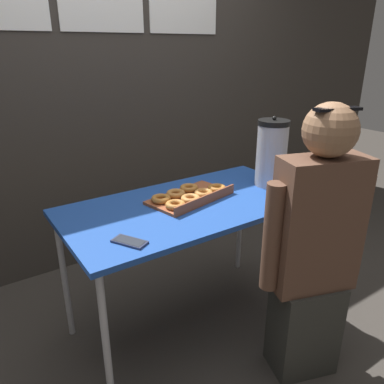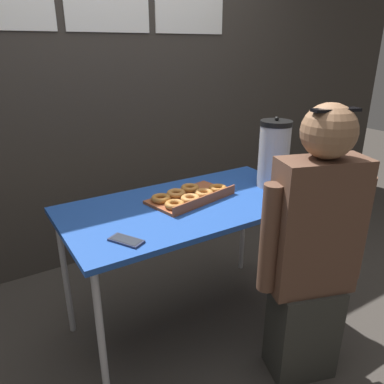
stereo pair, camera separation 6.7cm
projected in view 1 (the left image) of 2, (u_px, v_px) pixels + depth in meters
ground_plane at (191, 321)px, 2.26m from camera, size 12.00×12.00×0.00m
back_wall at (107, 94)px, 2.63m from camera, size 6.00×0.11×2.44m
folding_table at (191, 212)px, 1.99m from camera, size 1.34×0.69×0.77m
donut_box at (189, 196)px, 2.01m from camera, size 0.50×0.33×0.05m
coffee_urn at (272, 153)px, 2.17m from camera, size 0.18×0.20×0.41m
cell_phone at (130, 242)px, 1.57m from camera, size 0.13×0.16×0.01m
person_seated at (314, 253)px, 1.71m from camera, size 0.49×0.30×1.34m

